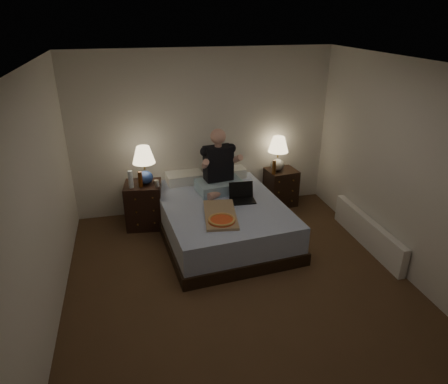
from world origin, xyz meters
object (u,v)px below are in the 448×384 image
object	(u,v)px
pizza_box	(222,221)
nightstand_right	(281,187)
lamp_left	(144,165)
nightstand_left	(144,205)
radiator	(368,232)
soda_can	(157,184)
beer_bottle_right	(274,167)
beer_bottle_left	(140,179)
bed	(221,218)
water_bottle	(131,179)
lamp_right	(278,154)
laptop	(243,194)
person	(219,161)

from	to	relation	value
pizza_box	nightstand_right	bearing A→B (deg)	54.16
lamp_left	pizza_box	bearing A→B (deg)	-53.82
nightstand_left	radiator	bearing A→B (deg)	-16.46
soda_can	beer_bottle_right	bearing A→B (deg)	7.32
beer_bottle_left	radiator	size ratio (longest dim) A/B	0.14
lamp_left	beer_bottle_left	bearing A→B (deg)	-125.88
bed	water_bottle	world-z (taller)	water_bottle
lamp_right	soda_can	world-z (taller)	lamp_right
lamp_left	lamp_right	size ratio (longest dim) A/B	1.00
nightstand_left	lamp_left	size ratio (longest dim) A/B	1.21
water_bottle	beer_bottle_right	size ratio (longest dim) A/B	1.09
lamp_left	laptop	world-z (taller)	lamp_left
lamp_left	soda_can	size ratio (longest dim) A/B	5.60
water_bottle	radiator	xyz separation A→B (m)	(3.08, -1.20, -0.60)
beer_bottle_left	beer_bottle_right	distance (m)	2.08
bed	pizza_box	xyz separation A→B (m)	(-0.14, -0.61, 0.31)
soda_can	beer_bottle_left	distance (m)	0.24
nightstand_left	person	xyz separation A→B (m)	(1.11, -0.19, 0.66)
beer_bottle_right	laptop	size ratio (longest dim) A/B	0.68
pizza_box	person	bearing A→B (deg)	86.44
nightstand_right	laptop	distance (m)	1.28
nightstand_right	beer_bottle_left	distance (m)	2.33
radiator	beer_bottle_left	bearing A→B (deg)	157.98
bed	person	size ratio (longest dim) A/B	2.29
bed	laptop	bearing A→B (deg)	-17.13
soda_can	beer_bottle_right	distance (m)	1.87
nightstand_left	laptop	world-z (taller)	laptop
lamp_right	bed	bearing A→B (deg)	-145.03
lamp_left	beer_bottle_right	world-z (taller)	lamp_left
soda_can	water_bottle	bearing A→B (deg)	170.29
nightstand_left	soda_can	bearing A→B (deg)	-30.22
nightstand_left	lamp_right	xyz separation A→B (m)	(2.16, 0.23, 0.55)
nightstand_left	soda_can	world-z (taller)	soda_can
water_bottle	beer_bottle_left	bearing A→B (deg)	-3.58
beer_bottle_left	laptop	size ratio (longest dim) A/B	0.68
soda_can	laptop	xyz separation A→B (m)	(1.14, -0.46, -0.07)
bed	person	bearing A→B (deg)	75.24
bed	beer_bottle_right	xyz separation A→B (m)	(1.00, 0.64, 0.45)
person	nightstand_right	bearing A→B (deg)	12.17
nightstand_left	beer_bottle_left	xyz separation A→B (m)	(-0.02, -0.10, 0.45)
bed	lamp_right	xyz separation A→B (m)	(1.11, 0.78, 0.62)
laptop	nightstand_left	bearing A→B (deg)	158.66
water_bottle	laptop	world-z (taller)	water_bottle
bed	pizza_box	bearing A→B (deg)	-107.71
beer_bottle_left	person	size ratio (longest dim) A/B	0.25
soda_can	pizza_box	world-z (taller)	soda_can
beer_bottle_right	nightstand_right	bearing A→B (deg)	36.00
nightstand_left	bed	bearing A→B (deg)	-20.38
radiator	soda_can	bearing A→B (deg)	157.32
nightstand_right	radiator	distance (m)	1.67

